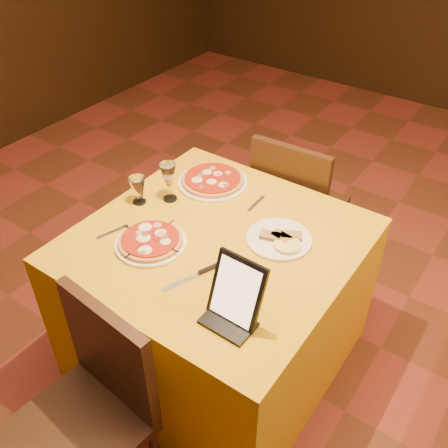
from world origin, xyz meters
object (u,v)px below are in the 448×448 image
Objects in this scene: wine_glass at (169,182)px; pizza_far at (213,181)px; chair_main_far at (301,205)px; tablet at (237,291)px; pizza_near at (151,242)px; water_glass at (138,190)px; main_table at (218,301)px; chair_main_near at (76,430)px.

pizza_far is at bearing 69.38° from wine_glass.
pizza_far is at bearing 58.41° from chair_main_far.
chair_main_far is 0.86m from wine_glass.
tablet is at bearing -48.16° from pizza_far.
tablet is at bearing -12.80° from pizza_near.
chair_main_far is 1.04m from pizza_near.
chair_main_far is at bearing 60.68° from water_glass.
tablet reaches higher than main_table.
pizza_near is at bearing -83.11° from pizza_far.
wine_glass is (-0.34, -0.68, 0.39)m from chair_main_far.
chair_main_near is 2.72× the size of pizza_far.
chair_main_near is at bearing -70.05° from wine_glass.
chair_main_near is 1.62m from chair_main_far.
pizza_near is at bearing -63.85° from wine_glass.
tablet is (0.74, -0.31, 0.06)m from water_glass.
chair_main_near is 1.23m from pizza_far.
pizza_far is at bearing 128.64° from main_table.
water_glass is at bearing 141.40° from pizza_near.
water_glass reaches higher than main_table.
pizza_far is (-0.26, -0.46, 0.31)m from chair_main_far.
main_table is at bearing 43.88° from pizza_near.
chair_main_near reaches higher than main_table.
chair_main_far reaches higher than water_glass.
tablet reaches higher than pizza_far.
tablet reaches higher than chair_main_far.
chair_main_far is 0.97m from water_glass.
chair_main_near reaches higher than pizza_far.
pizza_far is (-0.06, 0.51, -0.00)m from pizza_near.
pizza_near is 0.31m from water_glass.
chair_main_near is 1.07m from wine_glass.
pizza_near is at bearing -38.60° from water_glass.
main_table is 8.46× the size of water_glass.
chair_main_near is 3.09× the size of pizza_near.
chair_main_far is at bearing 95.46° from chair_main_near.
main_table is 1.21× the size of chair_main_far.
main_table is at bearing -51.36° from pizza_far.
pizza_far is 0.25m from wine_glass.
pizza_near is 0.52m from tablet.
chair_main_far is (0.00, 1.62, 0.00)m from chair_main_near.
main_table is at bearing 95.46° from chair_main_near.
pizza_near is 2.26× the size of water_glass.
pizza_far reaches higher than main_table.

